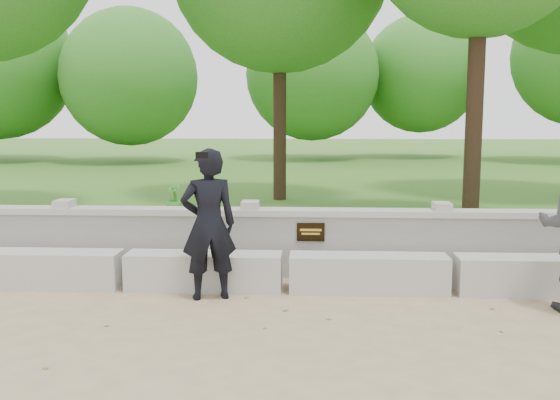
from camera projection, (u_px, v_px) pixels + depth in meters
The scene contains 7 objects.
ground at pixel (277, 347), 5.73m from camera, with size 80.00×80.00×0.00m, color tan.
lawn at pixel (302, 180), 19.57m from camera, with size 40.00×22.00×0.25m, color #3B6C23.
concrete_bench at pixel (286, 272), 7.58m from camera, with size 11.90×0.45×0.45m.
parapet_wall at pixel (288, 241), 8.24m from camera, with size 12.50×0.35×0.90m.
man_main at pixel (209, 224), 7.17m from camera, with size 0.73×0.67×1.75m.
shrub_b at pixel (204, 225), 8.99m from camera, with size 0.33×0.27×0.61m, color #40832C.
shrub_d at pixel (174, 198), 12.07m from camera, with size 0.32×0.28×0.57m, color #40832C.
Camera 1 is at (0.32, -5.49, 2.11)m, focal length 40.00 mm.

